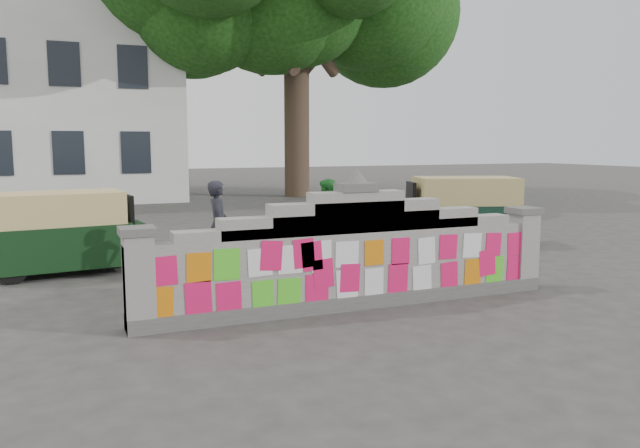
# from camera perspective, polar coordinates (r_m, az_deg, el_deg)

# --- Properties ---
(ground) EXTENTS (100.00, 100.00, 0.00)m
(ground) POSITION_cam_1_polar(r_m,az_deg,el_deg) (9.13, 3.25, -7.57)
(ground) COLOR #383533
(ground) RESTS_ON ground
(parapet_wall) EXTENTS (6.48, 0.44, 2.01)m
(parapet_wall) POSITION_cam_1_polar(r_m,az_deg,el_deg) (8.96, 3.30, -2.94)
(parapet_wall) COLOR #4C4C49
(parapet_wall) RESTS_ON ground
(cyclist_bike) EXTENTS (1.74, 0.85, 0.88)m
(cyclist_bike) POSITION_cam_1_polar(r_m,az_deg,el_deg) (10.71, -9.22, -3.01)
(cyclist_bike) COLOR black
(cyclist_bike) RESTS_ON ground
(cyclist_rider) EXTENTS (0.44, 0.59, 1.49)m
(cyclist_rider) POSITION_cam_1_polar(r_m,az_deg,el_deg) (10.66, -9.25, -1.40)
(cyclist_rider) COLOR black
(cyclist_rider) RESTS_ON ground
(pedestrian) EXTENTS (0.67, 0.83, 1.64)m
(pedestrian) POSITION_cam_1_polar(r_m,az_deg,el_deg) (12.71, 0.72, 0.46)
(pedestrian) COLOR #227C2B
(pedestrian) RESTS_ON ground
(rickshaw_left) EXTENTS (2.74, 1.48, 1.48)m
(rickshaw_left) POSITION_cam_1_polar(r_m,az_deg,el_deg) (12.21, -22.23, -0.62)
(rickshaw_left) COLOR black
(rickshaw_left) RESTS_ON ground
(rickshaw_right) EXTENTS (2.94, 2.04, 1.58)m
(rickshaw_right) POSITION_cam_1_polar(r_m,az_deg,el_deg) (14.73, 12.85, 1.23)
(rickshaw_right) COLOR black
(rickshaw_right) RESTS_ON ground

